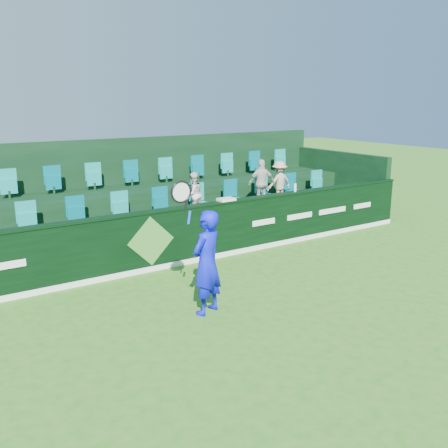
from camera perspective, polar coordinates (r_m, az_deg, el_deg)
ground at (r=8.10m, az=3.98°, el=-13.21°), size 60.00×60.00×0.00m
sponsor_hoarding at (r=11.07m, az=-8.58°, el=-1.94°), size 16.00×0.25×1.35m
stand_tier_front at (r=12.12m, az=-10.75°, el=-1.96°), size 16.00×2.00×0.80m
stand_tier_back at (r=13.78m, az=-13.87°, el=0.91°), size 16.00×1.80×1.30m
stand_rear at (r=14.08m, az=-14.63°, el=3.50°), size 16.00×4.10×2.60m
seat_row_front at (r=12.31m, az=-11.62°, el=1.61°), size 13.50×0.50×0.60m
seat_row_back at (r=13.88m, az=-14.53°, el=4.96°), size 13.50×0.50×0.60m
tennis_player at (r=8.73m, az=-2.02°, el=-4.35°), size 1.15×0.68×2.48m
spectator_left at (r=12.68m, az=-3.53°, el=3.43°), size 0.59×0.48×1.11m
spectator_middle at (r=13.86m, az=4.33°, el=4.72°), size 0.81×0.50×1.29m
spectator_right at (r=14.25m, az=6.32°, el=4.76°), size 0.79×0.46×1.20m
towel at (r=11.87m, az=0.26°, el=2.83°), size 0.41×0.26×0.06m
drinks_bottle at (r=13.15m, az=8.13°, el=4.14°), size 0.07×0.07×0.21m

